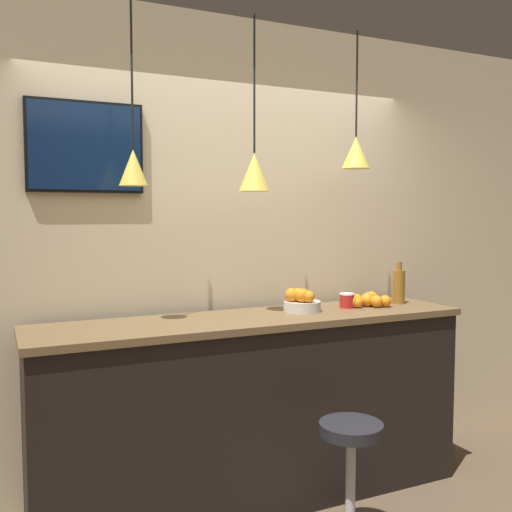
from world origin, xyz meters
name	(u,v)px	position (x,y,z in m)	size (l,w,h in m)	color
back_wall	(230,251)	(0.00, 1.09, 1.45)	(8.00, 0.06, 2.90)	beige
service_counter	(256,409)	(0.00, 0.69, 0.55)	(2.56, 0.58, 1.09)	black
bar_stool	(351,471)	(0.23, 0.06, 0.39)	(0.42, 0.42, 0.64)	#B7B7BC
fruit_bowl	(301,301)	(0.31, 0.71, 1.16)	(0.23, 0.23, 0.15)	beige
orange_pile	(367,300)	(0.80, 0.72, 1.13)	(0.28, 0.20, 0.09)	orange
juice_bottle	(399,286)	(1.05, 0.73, 1.21)	(0.08, 0.08, 0.28)	olive
spread_jar	(347,300)	(0.65, 0.73, 1.14)	(0.09, 0.09, 0.09)	red
pendant_lamp_left	(133,165)	(-0.69, 0.71, 1.93)	(0.15, 0.15, 0.97)	black
pendant_lamp_middle	(254,171)	(0.00, 0.71, 1.93)	(0.18, 0.18, 0.99)	black
pendant_lamp_right	(356,152)	(0.69, 0.71, 2.07)	(0.18, 0.18, 0.84)	black
mounted_tv	(86,147)	(-0.88, 1.04, 2.05)	(0.64, 0.04, 0.51)	black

